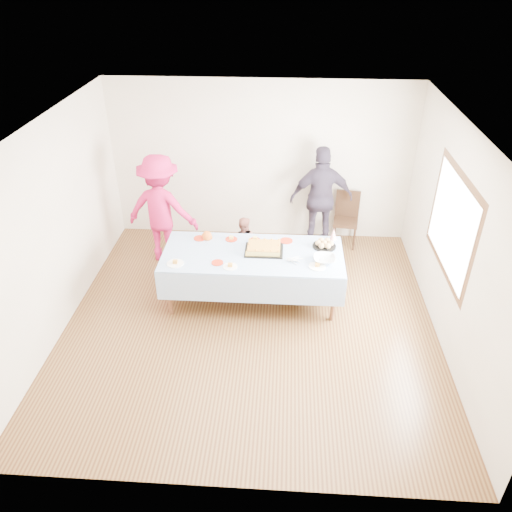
{
  "coord_description": "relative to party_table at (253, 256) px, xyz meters",
  "views": [
    {
      "loc": [
        0.42,
        -5.36,
        4.39
      ],
      "look_at": [
        0.06,
        0.3,
        0.87
      ],
      "focal_mm": 35.0,
      "sensor_mm": 36.0,
      "label": 1
    }
  ],
  "objects": [
    {
      "name": "plate_white_left",
      "position": [
        -1.02,
        -0.34,
        0.06
      ],
      "size": [
        0.23,
        0.23,
        0.01
      ],
      "primitive_type": "cylinder",
      "color": "white",
      "rests_on": "party_table"
    },
    {
      "name": "dining_chair",
      "position": [
        1.47,
        1.76,
        -0.21
      ],
      "size": [
        0.46,
        0.46,
        0.93
      ],
      "rotation": [
        0.0,
        0.0,
        -0.15
      ],
      "color": "black",
      "rests_on": "ground"
    },
    {
      "name": "adult_left",
      "position": [
        -1.51,
        1.06,
        0.16
      ],
      "size": [
        1.23,
        0.82,
        1.77
      ],
      "primitive_type": "imported",
      "rotation": [
        0.0,
        0.0,
        3.0
      ],
      "color": "#BA174F",
      "rests_on": "ground"
    },
    {
      "name": "rolls_tray",
      "position": [
        1.0,
        0.24,
        0.1
      ],
      "size": [
        0.34,
        0.34,
        0.1
      ],
      "color": "black",
      "rests_on": "party_table"
    },
    {
      "name": "party_table",
      "position": [
        0.0,
        0.0,
        0.0
      ],
      "size": [
        2.5,
        1.1,
        0.78
      ],
      "color": "#55321D",
      "rests_on": "ground"
    },
    {
      "name": "punch_bowl",
      "position": [
        0.98,
        -0.16,
        0.09
      ],
      "size": [
        0.3,
        0.3,
        0.07
      ],
      "primitive_type": "imported",
      "color": "silver",
      "rests_on": "party_table"
    },
    {
      "name": "plate_red_far_c",
      "position": [
        0.01,
        0.35,
        0.06
      ],
      "size": [
        0.16,
        0.16,
        0.01
      ],
      "primitive_type": "cylinder",
      "color": "red",
      "rests_on": "party_table"
    },
    {
      "name": "plate_white_right",
      "position": [
        0.88,
        -0.29,
        0.06
      ],
      "size": [
        0.23,
        0.23,
        0.01
      ],
      "primitive_type": "cylinder",
      "color": "white",
      "rests_on": "party_table"
    },
    {
      "name": "adult_right",
      "position": [
        1.02,
        1.63,
        0.16
      ],
      "size": [
        1.08,
        0.55,
        1.76
      ],
      "primitive_type": "imported",
      "rotation": [
        0.0,
        0.0,
        3.27
      ],
      "color": "#352C3C",
      "rests_on": "ground"
    },
    {
      "name": "birthday_cake",
      "position": [
        0.15,
        0.07,
        0.1
      ],
      "size": [
        0.53,
        0.41,
        0.09
      ],
      "color": "black",
      "rests_on": "party_table"
    },
    {
      "name": "toddler_mid",
      "position": [
        0.54,
        0.38,
        -0.33
      ],
      "size": [
        0.43,
        0.34,
        0.78
      ],
      "primitive_type": "imported",
      "rotation": [
        0.0,
        0.0,
        3.41
      ],
      "color": "#297C37",
      "rests_on": "ground"
    },
    {
      "name": "toddler_left",
      "position": [
        -0.7,
        0.38,
        -0.28
      ],
      "size": [
        0.36,
        0.27,
        0.89
      ],
      "primitive_type": "imported",
      "rotation": [
        0.0,
        0.0,
        3.31
      ],
      "color": "#CF5A19",
      "rests_on": "ground"
    },
    {
      "name": "fork_pile",
      "position": [
        0.55,
        -0.21,
        0.09
      ],
      "size": [
        0.24,
        0.18,
        0.07
      ],
      "primitive_type": null,
      "color": "white",
      "rests_on": "party_table"
    },
    {
      "name": "plate_red_near",
      "position": [
        -0.46,
        -0.28,
        0.06
      ],
      "size": [
        0.16,
        0.16,
        0.01
      ],
      "primitive_type": "cylinder",
      "color": "red",
      "rests_on": "party_table"
    },
    {
      "name": "party_hat",
      "position": [
        1.14,
        0.46,
        0.14
      ],
      "size": [
        0.1,
        0.1,
        0.17
      ],
      "primitive_type": "cone",
      "color": "white",
      "rests_on": "party_table"
    },
    {
      "name": "ground",
      "position": [
        0.0,
        -0.52,
        -0.72
      ],
      "size": [
        5.0,
        5.0,
        0.0
      ],
      "primitive_type": "plane",
      "color": "#472814",
      "rests_on": "ground"
    },
    {
      "name": "toddler_right",
      "position": [
        -0.21,
        0.88,
        -0.29
      ],
      "size": [
        0.43,
        0.34,
        0.87
      ],
      "primitive_type": "imported",
      "rotation": [
        0.0,
        0.0,
        3.12
      ],
      "color": "#AA604F",
      "rests_on": "ground"
    },
    {
      "name": "plate_red_far_d",
      "position": [
        0.46,
        0.36,
        0.06
      ],
      "size": [
        0.19,
        0.19,
        0.01
      ],
      "primitive_type": "cylinder",
      "color": "red",
      "rests_on": "party_table"
    },
    {
      "name": "room_walls",
      "position": [
        0.06,
        -0.52,
        1.05
      ],
      "size": [
        5.04,
        5.04,
        2.72
      ],
      "color": "#C1B39D",
      "rests_on": "ground"
    },
    {
      "name": "plate_white_mid",
      "position": [
        -0.27,
        -0.37,
        0.06
      ],
      "size": [
        0.2,
        0.2,
        0.01
      ],
      "primitive_type": "cylinder",
      "color": "white",
      "rests_on": "party_table"
    },
    {
      "name": "plate_red_far_a",
      "position": [
        -0.8,
        0.35,
        0.06
      ],
      "size": [
        0.17,
        0.17,
        0.01
      ],
      "primitive_type": "cylinder",
      "color": "red",
      "rests_on": "party_table"
    },
    {
      "name": "plate_red_far_b",
      "position": [
        -0.34,
        0.36,
        0.06
      ],
      "size": [
        0.17,
        0.17,
        0.01
      ],
      "primitive_type": "cylinder",
      "color": "red",
      "rests_on": "party_table"
    }
  ]
}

